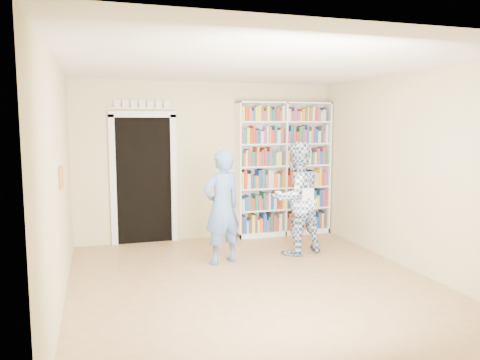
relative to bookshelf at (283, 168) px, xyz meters
name	(u,v)px	position (x,y,z in m)	size (l,w,h in m)	color
floor	(254,283)	(-1.35, -2.34, -1.20)	(5.00, 5.00, 0.00)	#986F49
ceiling	(255,65)	(-1.35, -2.34, 1.50)	(5.00, 5.00, 0.00)	white
wall_back	(208,161)	(-1.35, 0.16, 0.15)	(4.50, 4.50, 0.00)	beige
wall_left	(58,184)	(-3.60, -2.34, 0.15)	(5.00, 5.00, 0.00)	beige
wall_right	(410,172)	(0.90, -2.34, 0.15)	(5.00, 5.00, 0.00)	beige
bookshelf	(283,168)	(0.00, 0.00, 0.00)	(1.73, 0.32, 2.37)	white
doorway	(144,173)	(-2.45, 0.13, -0.02)	(1.10, 0.08, 2.43)	black
wall_art	(61,177)	(-3.58, -2.14, 0.20)	(0.03, 0.25, 0.25)	brown
man_blue	(222,207)	(-1.51, -1.38, -0.38)	(0.60, 0.39, 1.64)	#5376B9
man_plaid	(296,198)	(-0.29, -1.22, -0.33)	(0.84, 0.66, 1.74)	#2D508B
paper_sheet	(308,197)	(-0.22, -1.49, -0.28)	(0.19, 0.01, 0.27)	white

